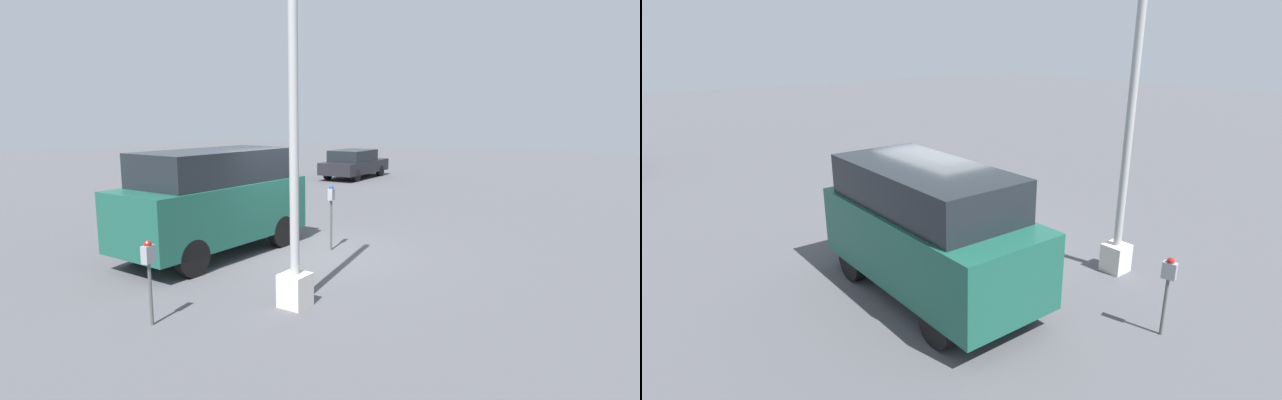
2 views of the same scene
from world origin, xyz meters
TOP-DOWN VIEW (x-y plane):
  - ground_plane at (0.00, 0.00)m, footprint 80.00×80.00m
  - parking_meter_near at (-0.62, 0.50)m, footprint 0.22×0.15m
  - parking_meter_far at (4.40, 0.51)m, footprint 0.22×0.15m
  - lamp_post at (2.64, 1.85)m, footprint 0.44×0.44m
  - parked_van at (1.08, -1.50)m, footprint 4.43×1.91m

SIDE VIEW (x-z plane):
  - ground_plane at x=0.00m, z-range 0.00..0.00m
  - parking_meter_far at x=4.40m, z-range 0.31..1.60m
  - parking_meter_near at x=-0.62m, z-range 0.36..1.87m
  - parked_van at x=1.08m, z-range 0.09..2.42m
  - lamp_post at x=2.64m, z-range -1.11..4.80m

